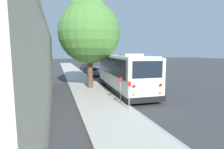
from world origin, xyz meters
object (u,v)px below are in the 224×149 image
Objects in this scene: parked_sedan_black at (87,68)px; sign_post_near at (129,95)px; shuttle_bus at (124,71)px; sign_post_far at (120,90)px; fire_hydrant at (88,75)px; parked_sedan_gray at (95,72)px; street_tree at (89,29)px.

sign_post_near is at bearing 172.79° from parked_sedan_black.
shuttle_bus reaches higher than sign_post_far.
shuttle_bus is 5.69m from sign_post_near.
parked_sedan_black is 2.66× the size of sign_post_near.
fire_hydrant is (11.44, 0.05, -0.45)m from sign_post_far.
parked_sedan_gray is 2.66× the size of sign_post_near.
street_tree is 8.45m from sign_post_near.
fire_hydrant is at bearing 16.99° from shuttle_bus.
street_tree is at bearing 7.50° from sign_post_near.
street_tree reaches higher than shuttle_bus.
shuttle_bus is 12.17× the size of fire_hydrant.
parked_sedan_black is 2.62× the size of sign_post_far.
sign_post_near is 1.41m from sign_post_far.
sign_post_far reaches higher than parked_sedan_gray.
shuttle_bus is 2.27× the size of parked_sedan_gray.
fire_hydrant is at bearing -8.66° from street_tree.
parked_sedan_black reaches higher than fire_hydrant.
sign_post_near is at bearing 165.20° from shuttle_bus.
sign_post_far is (-14.73, 1.45, 0.41)m from parked_sedan_gray.
street_tree reaches higher than sign_post_far.
parked_sedan_gray is 1.00× the size of parked_sedan_black.
parked_sedan_gray is at bearing 5.01° from shuttle_bus.
parked_sedan_black is at bearing 4.98° from shuttle_bus.
sign_post_near is at bearing 177.49° from parked_sedan_gray.
parked_sedan_gray is at bearing -5.15° from sign_post_near.
sign_post_near is 12.85m from fire_hydrant.
parked_sedan_black is 15.74m from street_tree.
sign_post_near is at bearing -179.76° from fire_hydrant.
street_tree is (1.72, 2.69, 3.76)m from shuttle_bus.
parked_sedan_gray is 5.72m from parked_sedan_black.
parked_sedan_gray is 3.62m from fire_hydrant.
parked_sedan_black is 20.49m from sign_post_far.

